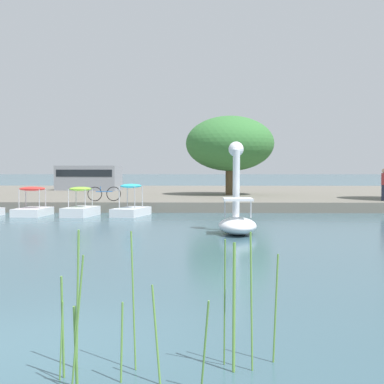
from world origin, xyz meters
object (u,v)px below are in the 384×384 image
(bicycle_parked, at_px, (104,194))
(pedal_boat_lime, at_px, (81,208))
(parked_van, at_px, (88,177))
(tree_broadleaf_right, at_px, (230,144))
(pedal_boat_red, at_px, (33,207))
(person_on_path, at_px, (384,183))
(swan_boat, at_px, (237,215))
(pedal_boat_cyan, at_px, (131,207))

(bicycle_parked, bearing_deg, pedal_boat_lime, -99.92)
(parked_van, bearing_deg, tree_broadleaf_right, -34.01)
(pedal_boat_red, height_order, bicycle_parked, pedal_boat_red)
(pedal_boat_lime, relative_size, person_on_path, 1.34)
(pedal_boat_lime, height_order, parked_van, parked_van)
(swan_boat, bearing_deg, parked_van, 112.65)
(swan_boat, distance_m, tree_broadleaf_right, 17.50)
(tree_broadleaf_right, bearing_deg, swan_boat, -91.77)
(swan_boat, bearing_deg, person_on_path, 51.65)
(pedal_boat_red, bearing_deg, parked_van, 93.06)
(parked_van, bearing_deg, pedal_boat_lime, -79.50)
(swan_boat, xyz_separation_m, parked_van, (-10.20, 24.45, 0.92))
(bicycle_parked, bearing_deg, parked_van, 104.82)
(pedal_boat_cyan, height_order, person_on_path, person_on_path)
(swan_boat, bearing_deg, bicycle_parked, 122.48)
(swan_boat, height_order, parked_van, swan_boat)
(tree_broadleaf_right, distance_m, bicycle_parked, 10.39)
(swan_boat, bearing_deg, pedal_boat_lime, 135.31)
(parked_van, bearing_deg, bicycle_parked, -75.18)
(swan_boat, relative_size, pedal_boat_cyan, 1.26)
(pedal_boat_cyan, xyz_separation_m, person_on_path, (13.00, 3.52, 1.03))
(swan_boat, xyz_separation_m, pedal_boat_red, (-9.27, 7.05, -0.26))
(pedal_boat_lime, bearing_deg, tree_broadleaf_right, 54.11)
(bicycle_parked, relative_size, parked_van, 0.33)
(pedal_boat_cyan, relative_size, tree_broadleaf_right, 0.32)
(pedal_boat_cyan, height_order, parked_van, parked_van)
(tree_broadleaf_right, xyz_separation_m, parked_van, (-10.73, 7.24, -2.27))
(person_on_path, relative_size, parked_van, 0.33)
(swan_boat, height_order, pedal_boat_red, swan_boat)
(tree_broadleaf_right, bearing_deg, pedal_boat_red, -133.99)
(tree_broadleaf_right, bearing_deg, bicycle_parked, -134.01)
(person_on_path, height_order, bicycle_parked, person_on_path)
(parked_van, bearing_deg, pedal_boat_cyan, -72.10)
(pedal_boat_red, relative_size, person_on_path, 1.31)
(pedal_boat_lime, distance_m, bicycle_parked, 3.26)
(pedal_boat_lime, bearing_deg, bicycle_parked, 80.08)
(pedal_boat_cyan, xyz_separation_m, tree_broadleaf_right, (5.13, 10.11, 3.43))
(pedal_boat_lime, bearing_deg, swan_boat, -44.69)
(pedal_boat_red, xyz_separation_m, tree_broadleaf_right, (9.80, 10.15, 3.45))
(pedal_boat_cyan, xyz_separation_m, bicycle_parked, (-1.79, 2.95, 0.49))
(person_on_path, bearing_deg, pedal_boat_red, -168.60)
(parked_van, bearing_deg, swan_boat, -67.35)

